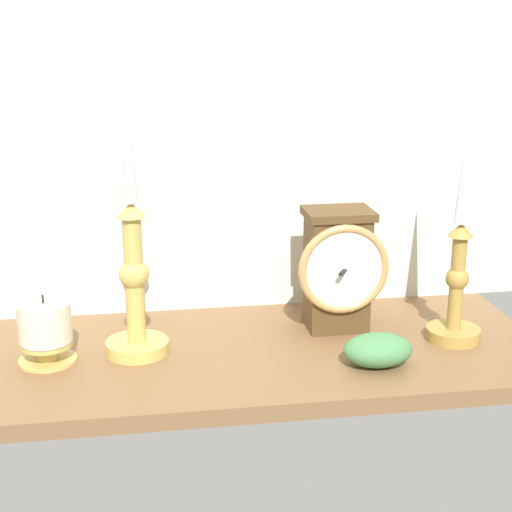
% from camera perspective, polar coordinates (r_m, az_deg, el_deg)
% --- Properties ---
extents(ground_plane, '(1.00, 0.36, 0.02)m').
position_cam_1_polar(ground_plane, '(1.17, -3.97, -7.31)').
color(ground_plane, brown).
extents(back_wall, '(1.20, 0.02, 0.65)m').
position_cam_1_polar(back_wall, '(1.26, -5.06, 10.34)').
color(back_wall, silver).
rests_on(back_wall, ground_plane).
extents(mantel_clock, '(0.14, 0.10, 0.19)m').
position_cam_1_polar(mantel_clock, '(1.22, 5.85, -0.91)').
color(mantel_clock, '#523A1E').
rests_on(mantel_clock, ground_plane).
extents(candlestick_tall_left, '(0.08, 0.08, 0.34)m').
position_cam_1_polar(candlestick_tall_left, '(1.20, 14.14, -0.79)').
color(candlestick_tall_left, '#AA863C').
rests_on(candlestick_tall_left, ground_plane).
extents(candlestick_tall_center, '(0.09, 0.09, 0.39)m').
position_cam_1_polar(candlestick_tall_center, '(1.13, -8.67, -1.02)').
color(candlestick_tall_center, tan).
rests_on(candlestick_tall_center, ground_plane).
extents(pillar_candle_front, '(0.08, 0.08, 0.10)m').
position_cam_1_polar(pillar_candle_front, '(1.15, -14.73, -5.16)').
color(pillar_candle_front, tan).
rests_on(pillar_candle_front, ground_plane).
extents(ivy_sprig, '(0.10, 0.07, 0.05)m').
position_cam_1_polar(ivy_sprig, '(1.12, 8.64, -6.62)').
color(ivy_sprig, '#47814B').
rests_on(ivy_sprig, ground_plane).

